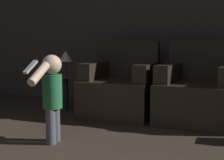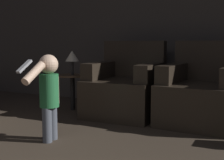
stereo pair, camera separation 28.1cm
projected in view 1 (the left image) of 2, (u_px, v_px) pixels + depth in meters
wall_back at (158, 14)px, 4.37m from camera, size 8.40×0.05×2.60m
armchair_left at (121, 89)px, 3.87m from camera, size 0.85×0.92×0.92m
armchair_right at (198, 93)px, 3.54m from camera, size 0.88×0.95×0.92m
person_toddler at (52, 91)px, 2.74m from camera, size 0.17×0.55×0.79m
side_table at (66, 82)px, 4.08m from camera, size 0.39×0.39×0.47m
lamp at (65, 57)px, 4.04m from camera, size 0.18×0.18×0.32m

